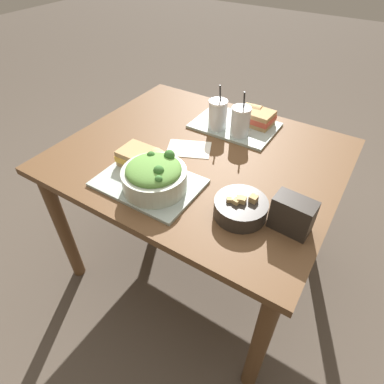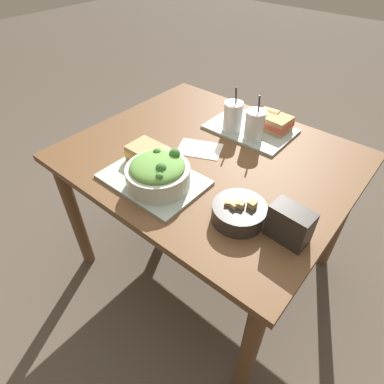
{
  "view_description": "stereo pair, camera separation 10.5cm",
  "coord_description": "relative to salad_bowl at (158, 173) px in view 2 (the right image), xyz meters",
  "views": [
    {
      "loc": [
        0.56,
        -0.95,
        1.47
      ],
      "look_at": [
        0.14,
        -0.28,
        0.77
      ],
      "focal_mm": 30.0,
      "sensor_mm": 36.0,
      "label": 1
    },
    {
      "loc": [
        0.64,
        -0.88,
        1.47
      ],
      "look_at": [
        0.14,
        -0.28,
        0.77
      ],
      "focal_mm": 30.0,
      "sensor_mm": 36.0,
      "label": 2
    }
  ],
  "objects": [
    {
      "name": "tray_near",
      "position": [
        -0.04,
        0.01,
        -0.06
      ],
      "size": [
        0.37,
        0.26,
        0.01
      ],
      "color": "#99A89E",
      "rests_on": "dining_table"
    },
    {
      "name": "ground_plane",
      "position": [
        0.02,
        0.28,
        -0.78
      ],
      "size": [
        12.0,
        12.0,
        0.0
      ],
      "primitive_type": "plane",
      "color": "#4C4238"
    },
    {
      "name": "baguette_far",
      "position": [
        0.08,
        0.64,
        -0.02
      ],
      "size": [
        0.08,
        0.08,
        0.07
      ],
      "rotation": [
        0.0,
        0.0,
        1.65
      ],
      "color": "tan",
      "rests_on": "tray_far"
    },
    {
      "name": "sandwich_far",
      "position": [
        0.13,
        0.61,
        -0.02
      ],
      "size": [
        0.13,
        0.12,
        0.06
      ],
      "rotation": [
        0.0,
        0.0,
        -0.07
      ],
      "color": "tan",
      "rests_on": "tray_far"
    },
    {
      "name": "chip_bag",
      "position": [
        0.47,
        0.08,
        -0.01
      ],
      "size": [
        0.13,
        0.08,
        0.12
      ],
      "rotation": [
        0.0,
        0.0,
        -0.07
      ],
      "color": "#28231E",
      "rests_on": "dining_table"
    },
    {
      "name": "drink_cup_dark",
      "position": [
        -0.02,
        0.48,
        0.01
      ],
      "size": [
        0.08,
        0.08,
        0.2
      ],
      "color": "silver",
      "rests_on": "tray_far"
    },
    {
      "name": "napkin_folded",
      "position": [
        -0.04,
        0.28,
        -0.06
      ],
      "size": [
        0.22,
        0.19,
        0.0
      ],
      "color": "silver",
      "rests_on": "dining_table"
    },
    {
      "name": "tray_far",
      "position": [
        0.04,
        0.55,
        -0.06
      ],
      "size": [
        0.37,
        0.26,
        0.01
      ],
      "color": "#99A89E",
      "rests_on": "dining_table"
    },
    {
      "name": "baguette_near",
      "position": [
        -0.03,
        0.1,
        -0.02
      ],
      "size": [
        0.12,
        0.09,
        0.07
      ],
      "rotation": [
        0.0,
        0.0,
        1.38
      ],
      "color": "tan",
      "rests_on": "tray_near"
    },
    {
      "name": "dining_table",
      "position": [
        0.02,
        0.28,
        -0.17
      ],
      "size": [
        1.12,
        0.95,
        0.72
      ],
      "color": "brown",
      "rests_on": "ground_plane"
    },
    {
      "name": "salad_bowl",
      "position": [
        0.0,
        0.0,
        0.0
      ],
      "size": [
        0.23,
        0.23,
        0.12
      ],
      "color": "beige",
      "rests_on": "tray_near"
    },
    {
      "name": "soup_bowl",
      "position": [
        0.31,
        0.05,
        -0.03
      ],
      "size": [
        0.17,
        0.17,
        0.08
      ],
      "color": "#2D2823",
      "rests_on": "dining_table"
    },
    {
      "name": "sandwich_near",
      "position": [
        -0.14,
        0.08,
        -0.02
      ],
      "size": [
        0.13,
        0.11,
        0.06
      ],
      "rotation": [
        0.0,
        0.0,
        0.0
      ],
      "color": "tan",
      "rests_on": "tray_near"
    },
    {
      "name": "drink_cup_red",
      "position": [
        0.09,
        0.48,
        0.01
      ],
      "size": [
        0.08,
        0.08,
        0.2
      ],
      "color": "silver",
      "rests_on": "tray_far"
    }
  ]
}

